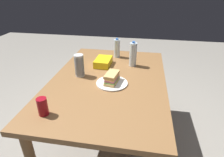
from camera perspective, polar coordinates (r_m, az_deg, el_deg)
name	(u,v)px	position (r m, az deg, el deg)	size (l,w,h in m)	color
ground_plane	(109,141)	(2.14, -0.91, -18.18)	(8.00, 8.00, 0.00)	gray
dining_table	(108,88)	(1.73, -1.08, -2.77)	(1.51, 1.00, 0.75)	olive
paper_plate	(112,83)	(1.60, 0.00, -1.39)	(0.27, 0.27, 0.01)	white
sandwich	(112,78)	(1.58, -0.02, 0.16)	(0.19, 0.12, 0.08)	#DBB26B
soda_can_red	(43,107)	(1.31, -20.14, -7.92)	(0.07, 0.07, 0.12)	maroon
chip_bag	(103,62)	(1.95, -2.65, 5.03)	(0.23, 0.15, 0.07)	yellow
water_bottle_tall	(117,48)	(2.14, 1.48, 9.07)	(0.07, 0.07, 0.22)	silver
plastic_cup_stack	(79,65)	(1.72, -9.79, 3.88)	(0.08, 0.08, 0.20)	silver
water_bottle_spare	(133,54)	(1.91, 6.34, 7.19)	(0.07, 0.07, 0.25)	silver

